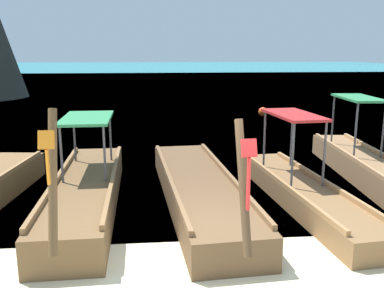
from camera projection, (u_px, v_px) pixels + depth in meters
ground at (210, 272)px, 6.48m from camera, size 120.00×120.00×0.00m
sea_water at (159, 72)px, 65.87m from camera, size 120.00×120.00×0.00m
longtail_boat_orange_ribbon at (86, 192)px, 9.01m from camera, size 1.42×6.44×2.56m
longtail_boat_red_ribbon at (199, 190)px, 9.31m from camera, size 1.89×7.01×2.40m
longtail_boat_yellow_ribbon at (304, 191)px, 9.23m from camera, size 1.57×6.19×2.32m
longtail_boat_blue_ribbon at (364, 165)px, 11.17m from camera, size 1.43×6.50×2.76m
mooring_buoy_near at (263, 112)px, 21.76m from camera, size 0.47×0.47×0.47m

